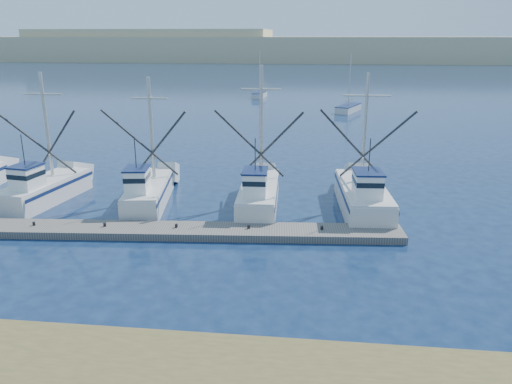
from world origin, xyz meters
TOP-DOWN VIEW (x-y plane):
  - ground at (0.00, 0.00)m, footprint 500.00×500.00m
  - floating_dock at (-10.22, 6.54)m, footprint 30.92×4.34m
  - dune_ridge at (0.00, 210.00)m, footprint 360.00×60.00m
  - trawler_fleet at (-9.99, 11.51)m, footprint 30.33×8.30m
  - sailboat_near at (5.13, 54.97)m, footprint 4.08×6.49m
  - sailboat_far at (-9.43, 70.50)m, footprint 2.23×5.37m

SIDE VIEW (x-z plane):
  - ground at x=0.00m, z-range 0.00..0.00m
  - floating_dock at x=-10.22m, z-range 0.00..0.41m
  - sailboat_near at x=5.13m, z-range -3.56..4.54m
  - sailboat_far at x=-9.43m, z-range -3.55..4.55m
  - trawler_fleet at x=-9.99m, z-range -3.46..5.34m
  - dune_ridge at x=0.00m, z-range 0.00..10.00m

